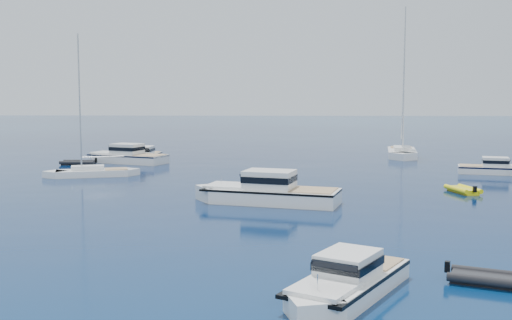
{
  "coord_description": "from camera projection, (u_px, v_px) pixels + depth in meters",
  "views": [
    {
      "loc": [
        -2.48,
        -25.52,
        7.51
      ],
      "look_at": [
        -4.54,
        25.16,
        2.2
      ],
      "focal_mm": 43.8,
      "sensor_mm": 36.0,
      "label": 1
    }
  ],
  "objects": [
    {
      "name": "tender_yellow",
      "position": [
        463.0,
        193.0,
        48.08
      ],
      "size": [
        2.61,
        3.68,
        0.95
      ],
      "primitive_type": null,
      "rotation": [
        0.0,
        0.0,
        0.25
      ],
      "color": "yellow",
      "rests_on": "ground"
    },
    {
      "name": "ground",
      "position": [
        340.0,
        275.0,
        26.04
      ],
      "size": [
        400.0,
        400.0,
        0.0
      ],
      "primitive_type": "plane",
      "color": "navy",
      "rests_on": "ground"
    },
    {
      "name": "tender_grey_far",
      "position": [
        78.0,
        165.0,
        67.36
      ],
      "size": [
        3.89,
        2.14,
        0.95
      ],
      "primitive_type": null,
      "rotation": [
        0.0,
        0.0,
        1.58
      ],
      "color": "black",
      "rests_on": "ground"
    },
    {
      "name": "motor_cruiser_near",
      "position": [
        346.0,
        296.0,
        23.35
      ],
      "size": [
        6.16,
        8.27,
        2.13
      ],
      "primitive_type": null,
      "rotation": [
        0.0,
        0.0,
        2.62
      ],
      "color": "silver",
      "rests_on": "ground"
    },
    {
      "name": "motor_cruiser_horizon",
      "position": [
        144.0,
        161.0,
        71.16
      ],
      "size": [
        2.9,
        8.26,
        2.14
      ],
      "primitive_type": null,
      "rotation": [
        0.0,
        0.0,
        3.09
      ],
      "color": "white",
      "rests_on": "ground"
    },
    {
      "name": "sailboat_sails_r",
      "position": [
        402.0,
        156.0,
        76.61
      ],
      "size": [
        5.19,
        12.98,
        18.57
      ],
      "primitive_type": null,
      "rotation": [
        0.0,
        0.0,
        2.99
      ],
      "color": "white",
      "rests_on": "ground"
    },
    {
      "name": "sailboat_mid_l",
      "position": [
        92.0,
        176.0,
        57.7
      ],
      "size": [
        9.47,
        4.99,
        13.49
      ],
      "primitive_type": null,
      "rotation": [
        0.0,
        0.0,
        1.87
      ],
      "color": "white",
      "rests_on": "ground"
    },
    {
      "name": "motor_cruiser_centre",
      "position": [
        266.0,
        203.0,
        43.52
      ],
      "size": [
        11.68,
        6.23,
        2.93
      ],
      "primitive_type": null,
      "rotation": [
        0.0,
        0.0,
        1.31
      ],
      "color": "white",
      "rests_on": "ground"
    },
    {
      "name": "tender_grey_near",
      "position": [
        493.0,
        285.0,
        24.78
      ],
      "size": [
        4.0,
        3.17,
        0.95
      ],
      "primitive_type": null,
      "rotation": [
        0.0,
        0.0,
        4.31
      ],
      "color": "black",
      "rests_on": "ground"
    },
    {
      "name": "motor_cruiser_far_l",
      "position": [
        126.0,
        163.0,
        69.17
      ],
      "size": [
        10.85,
        6.73,
        2.73
      ],
      "primitive_type": null,
      "rotation": [
        0.0,
        0.0,
        1.2
      ],
      "color": "silver",
      "rests_on": "ground"
    },
    {
      "name": "motor_cruiser_far_r",
      "position": [
        497.0,
        174.0,
        59.37
      ],
      "size": [
        8.18,
        4.24,
        2.05
      ],
      "primitive_type": null,
      "rotation": [
        0.0,
        0.0,
        4.46
      ],
      "color": "silver",
      "rests_on": "ground"
    }
  ]
}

